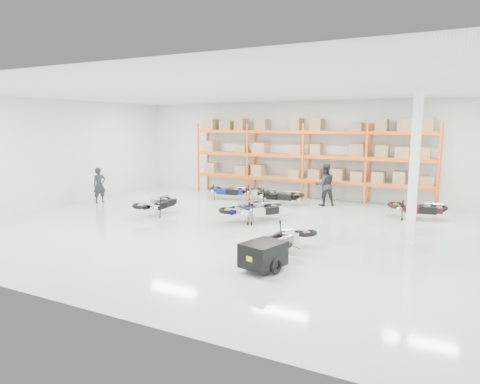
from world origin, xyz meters
The scene contains 14 objects.
room centered at (0.00, 0.00, 2.25)m, with size 18.00×18.00×18.00m.
pallet_rack centered at (0.00, 6.45, 2.26)m, with size 11.28×0.98×3.62m.
structural_column centered at (5.20, 0.50, 2.25)m, with size 0.25×0.25×4.50m, color white.
moto_blue_centre centered at (-0.43, 1.10, 0.57)m, with size 0.82×1.85×1.13m, color #090852, non-canonical shape.
moto_silver_left centered at (0.04, 1.20, 0.56)m, with size 0.81×1.82×1.11m, color silver, non-canonical shape.
moto_black_far_left centered at (-3.90, 0.47, 0.55)m, with size 0.80×1.81×1.10m, color black, non-canonical shape.
moto_touring_right centered at (2.34, -1.91, 0.53)m, with size 0.77×1.74×1.06m, color black, non-canonical shape.
trailer centered at (2.34, -3.51, 0.40)m, with size 1.01×1.71×0.69m.
moto_back_a centered at (-3.16, 4.68, 0.52)m, with size 0.76×1.71×1.05m, color navy, non-canonical shape.
moto_back_b centered at (-1.40, 4.89, 0.53)m, with size 0.77×1.74×1.06m, color #9FA3A8, non-canonical shape.
moto_back_c centered at (-0.51, 4.42, 0.56)m, with size 0.81×1.82×1.11m, color black, non-canonical shape.
moto_back_d centered at (5.06, 4.19, 0.54)m, with size 0.79×1.78×1.09m, color #3F0C14, non-canonical shape.
person_left centered at (-7.80, 1.34, 0.79)m, with size 0.57×0.38×1.57m, color black.
person_back centered at (1.28, 5.25, 0.91)m, with size 0.88×0.69×1.82m, color #23222A.
Camera 1 is at (6.34, -12.44, 3.47)m, focal length 32.00 mm.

